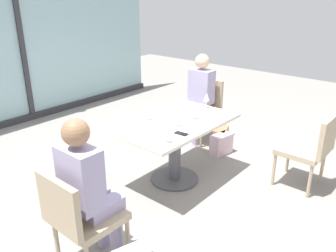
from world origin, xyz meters
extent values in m
plane|color=gray|center=(0.00, 0.00, 0.00)|extent=(12.00, 12.00, 0.00)
cube|color=#91B7BC|center=(0.00, 3.20, 1.35)|extent=(5.39, 0.03, 2.70)
cube|color=#2D2D33|center=(0.00, 3.17, 1.35)|extent=(0.08, 0.06, 2.70)
cube|color=#2D2D33|center=(0.00, 3.17, 0.05)|extent=(5.39, 0.10, 0.10)
cube|color=silver|center=(0.00, 0.00, 0.71)|extent=(1.40, 0.85, 0.04)
cylinder|color=#4C4C51|center=(0.00, 0.00, 0.35)|extent=(0.14, 0.14, 0.69)
cylinder|color=#4C4C51|center=(0.00, 0.00, 0.01)|extent=(0.56, 0.56, 0.02)
cube|color=tan|center=(1.14, 0.48, 0.42)|extent=(0.46, 0.46, 0.06)
cube|color=tan|center=(1.39, 0.48, 0.66)|extent=(0.05, 0.46, 0.42)
cylinder|color=tan|center=(0.94, 0.68, 0.20)|extent=(0.04, 0.04, 0.39)
cylinder|color=tan|center=(0.94, 0.28, 0.20)|extent=(0.04, 0.04, 0.39)
cylinder|color=tan|center=(1.34, 0.68, 0.20)|extent=(0.04, 0.04, 0.39)
cylinder|color=tan|center=(1.34, 0.28, 0.20)|extent=(0.04, 0.04, 0.39)
cube|color=tan|center=(-1.44, -0.32, 0.42)|extent=(0.46, 0.46, 0.06)
cube|color=tan|center=(-1.69, -0.32, 0.66)|extent=(0.05, 0.46, 0.42)
cylinder|color=tan|center=(-1.24, -0.52, 0.20)|extent=(0.04, 0.04, 0.39)
cylinder|color=tan|center=(-1.24, -0.12, 0.20)|extent=(0.04, 0.04, 0.39)
cylinder|color=tan|center=(-1.64, -0.12, 0.20)|extent=(0.04, 0.04, 0.39)
cube|color=tan|center=(0.83, -1.13, 0.42)|extent=(0.46, 0.46, 0.06)
cube|color=tan|center=(0.83, -1.38, 0.66)|extent=(0.46, 0.05, 0.42)
cylinder|color=tan|center=(1.03, -0.93, 0.20)|extent=(0.04, 0.04, 0.39)
cylinder|color=tan|center=(0.63, -0.93, 0.20)|extent=(0.04, 0.04, 0.39)
cylinder|color=tan|center=(1.03, -1.33, 0.20)|extent=(0.04, 0.04, 0.39)
cylinder|color=tan|center=(0.63, -1.33, 0.20)|extent=(0.04, 0.04, 0.39)
cylinder|color=#9E93B7|center=(0.96, 0.57, 0.23)|extent=(0.11, 0.11, 0.45)
cube|color=#9E93B7|center=(1.06, 0.57, 0.51)|extent=(0.32, 0.13, 0.11)
cylinder|color=#9E93B7|center=(0.96, 0.39, 0.23)|extent=(0.11, 0.11, 0.45)
cube|color=#9E93B7|center=(1.06, 0.39, 0.51)|extent=(0.32, 0.13, 0.11)
cube|color=#9E93B7|center=(1.19, 0.48, 0.80)|extent=(0.20, 0.34, 0.48)
sphere|color=#D8AD8C|center=(1.19, 0.48, 1.16)|extent=(0.20, 0.20, 0.20)
cylinder|color=#9E93B7|center=(-1.26, -0.41, 0.23)|extent=(0.11, 0.11, 0.45)
cube|color=#9E93B7|center=(-1.36, -0.41, 0.51)|extent=(0.32, 0.13, 0.11)
cylinder|color=#9E93B7|center=(-1.26, -0.23, 0.23)|extent=(0.11, 0.11, 0.45)
cube|color=#9E93B7|center=(-1.36, -0.23, 0.51)|extent=(0.32, 0.13, 0.11)
cube|color=#9E93B7|center=(-1.49, -0.32, 0.80)|extent=(0.20, 0.34, 0.48)
sphere|color=#936B4C|center=(-1.49, -0.32, 1.16)|extent=(0.20, 0.20, 0.20)
cylinder|color=silver|center=(0.13, 0.17, 0.73)|extent=(0.06, 0.06, 0.00)
cylinder|color=silver|center=(0.13, 0.17, 0.78)|extent=(0.01, 0.01, 0.08)
cone|color=silver|center=(0.13, 0.17, 0.87)|extent=(0.07, 0.07, 0.09)
cylinder|color=silver|center=(0.19, -0.11, 0.73)|extent=(0.06, 0.06, 0.00)
cylinder|color=silver|center=(0.19, -0.11, 0.78)|extent=(0.01, 0.01, 0.08)
cone|color=silver|center=(0.19, -0.11, 0.87)|extent=(0.07, 0.07, 0.09)
cylinder|color=silver|center=(-0.16, 0.26, 0.73)|extent=(0.06, 0.06, 0.00)
cylinder|color=silver|center=(-0.16, 0.26, 0.78)|extent=(0.01, 0.01, 0.08)
cone|color=silver|center=(-0.16, 0.26, 0.87)|extent=(0.07, 0.07, 0.09)
cylinder|color=silver|center=(-0.48, -0.30, 0.73)|extent=(0.06, 0.06, 0.00)
cylinder|color=silver|center=(-0.48, -0.30, 0.78)|extent=(0.01, 0.01, 0.08)
cone|color=silver|center=(-0.48, -0.30, 0.87)|extent=(0.07, 0.07, 0.09)
cylinder|color=silver|center=(-0.37, -0.18, 0.73)|extent=(0.06, 0.06, 0.00)
cylinder|color=silver|center=(-0.37, -0.18, 0.78)|extent=(0.01, 0.01, 0.08)
cone|color=silver|center=(-0.37, -0.18, 0.87)|extent=(0.07, 0.07, 0.09)
cylinder|color=silver|center=(0.62, 0.01, 0.73)|extent=(0.06, 0.06, 0.00)
cylinder|color=silver|center=(0.62, 0.01, 0.78)|extent=(0.01, 0.01, 0.08)
cone|color=silver|center=(0.62, 0.01, 0.87)|extent=(0.07, 0.07, 0.09)
cylinder|color=silver|center=(-0.09, -0.10, 0.73)|extent=(0.06, 0.06, 0.00)
cylinder|color=silver|center=(-0.09, -0.10, 0.78)|extent=(0.01, 0.01, 0.08)
cone|color=silver|center=(-0.09, -0.10, 0.87)|extent=(0.07, 0.07, 0.09)
cylinder|color=white|center=(-0.52, -0.09, 0.78)|extent=(0.08, 0.08, 0.09)
cube|color=black|center=(-0.23, -0.27, 0.73)|extent=(0.08, 0.15, 0.01)
cube|color=beige|center=(0.94, -0.05, 0.14)|extent=(0.32, 0.21, 0.28)
cube|color=#A3704C|center=(1.13, 0.08, 0.14)|extent=(0.34, 0.25, 0.28)
camera|label=1|loc=(-2.76, -2.24, 2.08)|focal=36.92mm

